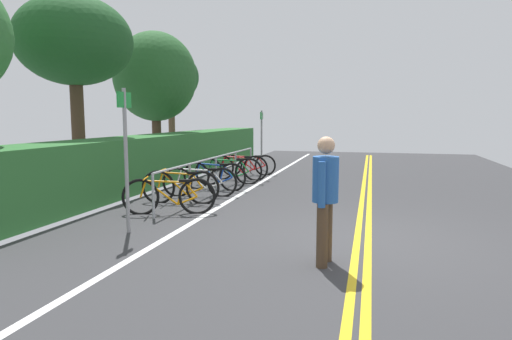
% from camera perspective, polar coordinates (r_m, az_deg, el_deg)
% --- Properties ---
extents(ground_plane, '(33.64, 10.01, 0.05)m').
position_cam_1_polar(ground_plane, '(6.86, 13.62, -9.01)').
color(ground_plane, '#353538').
extents(centre_line_yellow_inner, '(30.28, 0.10, 0.00)m').
position_cam_1_polar(centre_line_yellow_inner, '(6.86, 14.30, -8.81)').
color(centre_line_yellow_inner, gold).
rests_on(centre_line_yellow_inner, ground_plane).
extents(centre_line_yellow_outer, '(30.28, 0.10, 0.00)m').
position_cam_1_polar(centre_line_yellow_outer, '(6.86, 12.95, -8.77)').
color(centre_line_yellow_outer, gold).
rests_on(centre_line_yellow_outer, ground_plane).
extents(bike_lane_stripe_white, '(30.28, 0.12, 0.00)m').
position_cam_1_polar(bike_lane_stripe_white, '(7.47, -9.33, -7.38)').
color(bike_lane_stripe_white, white).
rests_on(bike_lane_stripe_white, ground_plane).
extents(bike_rack, '(6.70, 0.05, 0.84)m').
position_cam_1_polar(bike_rack, '(11.15, -5.21, 0.72)').
color(bike_rack, '#9EA0A5').
rests_on(bike_rack, ground_plane).
extents(bicycle_0, '(0.66, 1.70, 0.73)m').
position_cam_1_polar(bicycle_0, '(8.51, -11.18, -3.34)').
color(bicycle_0, black).
rests_on(bicycle_0, ground_plane).
extents(bicycle_1, '(0.46, 1.68, 0.75)m').
position_cam_1_polar(bicycle_1, '(9.50, -9.73, -2.17)').
color(bicycle_1, black).
rests_on(bicycle_1, ground_plane).
extents(bicycle_2, '(0.51, 1.73, 0.73)m').
position_cam_1_polar(bicycle_2, '(10.26, -7.28, -1.52)').
color(bicycle_2, black).
rests_on(bicycle_2, ground_plane).
extents(bicycle_3, '(0.46, 1.71, 0.75)m').
position_cam_1_polar(bicycle_3, '(11.15, -5.43, -0.78)').
color(bicycle_3, black).
rests_on(bicycle_3, ground_plane).
extents(bicycle_4, '(0.66, 1.77, 0.77)m').
position_cam_1_polar(bicycle_4, '(12.03, -3.52, -0.14)').
color(bicycle_4, black).
rests_on(bicycle_4, ground_plane).
extents(bicycle_5, '(0.46, 1.77, 0.77)m').
position_cam_1_polar(bicycle_5, '(12.88, -2.28, 0.33)').
color(bicycle_5, black).
rests_on(bicycle_5, ground_plane).
extents(bicycle_6, '(0.50, 1.71, 0.69)m').
position_cam_1_polar(bicycle_6, '(13.92, -0.96, 0.67)').
color(bicycle_6, black).
rests_on(bicycle_6, ground_plane).
extents(pedestrian, '(0.49, 0.32, 1.60)m').
position_cam_1_polar(pedestrian, '(5.49, 8.95, -2.86)').
color(pedestrian, '#4C3826').
rests_on(pedestrian, ground_plane).
extents(sign_post_near, '(0.36, 0.06, 2.27)m').
position_cam_1_polar(sign_post_near, '(7.17, -16.50, 2.88)').
color(sign_post_near, gray).
rests_on(sign_post_near, ground_plane).
extents(sign_post_far, '(0.36, 0.06, 2.05)m').
position_cam_1_polar(sign_post_far, '(15.24, 0.73, 4.67)').
color(sign_post_far, gray).
rests_on(sign_post_far, ground_plane).
extents(hedge_backdrop, '(15.65, 1.25, 1.32)m').
position_cam_1_polar(hedge_backdrop, '(13.36, -11.69, 1.72)').
color(hedge_backdrop, '#2D6B30').
rests_on(hedge_backdrop, ground_plane).
extents(tree_mid, '(2.89, 2.89, 4.84)m').
position_cam_1_polar(tree_mid, '(12.38, -22.47, 15.02)').
color(tree_mid, '#473323').
rests_on(tree_mid, ground_plane).
extents(tree_far_right, '(2.77, 2.77, 4.66)m').
position_cam_1_polar(tree_far_right, '(15.49, -12.91, 11.63)').
color(tree_far_right, '#473323').
rests_on(tree_far_right, ground_plane).
extents(tree_extra, '(2.31, 2.31, 4.52)m').
position_cam_1_polar(tree_extra, '(18.88, -10.97, 11.62)').
color(tree_extra, brown).
rests_on(tree_extra, ground_plane).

